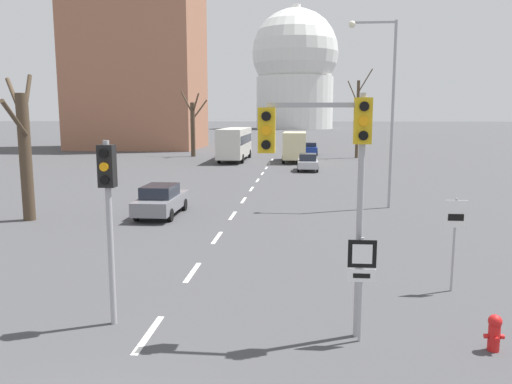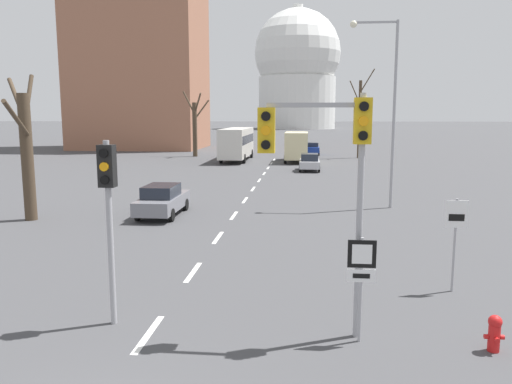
% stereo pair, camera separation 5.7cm
% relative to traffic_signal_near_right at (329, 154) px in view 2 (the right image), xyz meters
% --- Properties ---
extents(lane_stripe_0, '(0.16, 2.00, 0.01)m').
position_rel_traffic_signal_near_right_xyz_m(lane_stripe_0, '(-3.95, -0.36, -4.05)').
color(lane_stripe_0, silver).
rests_on(lane_stripe_0, ground_plane).
extents(lane_stripe_1, '(0.16, 2.00, 0.01)m').
position_rel_traffic_signal_near_right_xyz_m(lane_stripe_1, '(-3.95, 4.14, -4.05)').
color(lane_stripe_1, silver).
rests_on(lane_stripe_1, ground_plane).
extents(lane_stripe_2, '(0.16, 2.00, 0.01)m').
position_rel_traffic_signal_near_right_xyz_m(lane_stripe_2, '(-3.95, 8.64, -4.05)').
color(lane_stripe_2, silver).
rests_on(lane_stripe_2, ground_plane).
extents(lane_stripe_3, '(0.16, 2.00, 0.01)m').
position_rel_traffic_signal_near_right_xyz_m(lane_stripe_3, '(-3.95, 13.14, -4.05)').
color(lane_stripe_3, silver).
rests_on(lane_stripe_3, ground_plane).
extents(lane_stripe_4, '(0.16, 2.00, 0.01)m').
position_rel_traffic_signal_near_right_xyz_m(lane_stripe_4, '(-3.95, 17.64, -4.05)').
color(lane_stripe_4, silver).
rests_on(lane_stripe_4, ground_plane).
extents(lane_stripe_5, '(0.16, 2.00, 0.01)m').
position_rel_traffic_signal_near_right_xyz_m(lane_stripe_5, '(-3.95, 22.14, -4.05)').
color(lane_stripe_5, silver).
rests_on(lane_stripe_5, ground_plane).
extents(lane_stripe_6, '(0.16, 2.00, 0.01)m').
position_rel_traffic_signal_near_right_xyz_m(lane_stripe_6, '(-3.95, 26.64, -4.05)').
color(lane_stripe_6, silver).
rests_on(lane_stripe_6, ground_plane).
extents(lane_stripe_7, '(0.16, 2.00, 0.01)m').
position_rel_traffic_signal_near_right_xyz_m(lane_stripe_7, '(-3.95, 31.14, -4.05)').
color(lane_stripe_7, silver).
rests_on(lane_stripe_7, ground_plane).
extents(lane_stripe_8, '(0.16, 2.00, 0.01)m').
position_rel_traffic_signal_near_right_xyz_m(lane_stripe_8, '(-3.95, 35.64, -4.05)').
color(lane_stripe_8, silver).
rests_on(lane_stripe_8, ground_plane).
extents(lane_stripe_9, '(0.16, 2.00, 0.01)m').
position_rel_traffic_signal_near_right_xyz_m(lane_stripe_9, '(-3.95, 40.14, -4.05)').
color(lane_stripe_9, silver).
rests_on(lane_stripe_9, ground_plane).
extents(lane_stripe_10, '(0.16, 2.00, 0.01)m').
position_rel_traffic_signal_near_right_xyz_m(lane_stripe_10, '(-3.95, 44.64, -4.05)').
color(lane_stripe_10, silver).
rests_on(lane_stripe_10, ground_plane).
extents(traffic_signal_near_right, '(2.38, 0.34, 5.34)m').
position_rel_traffic_signal_near_right_xyz_m(traffic_signal_near_right, '(0.00, 0.00, 0.00)').
color(traffic_signal_near_right, '#9E9EA3').
rests_on(traffic_signal_near_right, ground_plane).
extents(traffic_signal_centre_tall, '(0.36, 0.34, 4.32)m').
position_rel_traffic_signal_near_right_xyz_m(traffic_signal_centre_tall, '(-4.95, 0.14, -1.03)').
color(traffic_signal_centre_tall, '#9E9EA3').
rests_on(traffic_signal_centre_tall, ground_plane).
extents(route_sign_post, '(0.60, 0.08, 2.32)m').
position_rel_traffic_signal_near_right_xyz_m(route_sign_post, '(0.74, -0.26, -2.49)').
color(route_sign_post, '#9E9EA3').
rests_on(route_sign_post, ground_plane).
extents(speed_limit_sign, '(0.60, 0.08, 2.64)m').
position_rel_traffic_signal_near_right_xyz_m(speed_limit_sign, '(3.65, 3.18, -2.27)').
color(speed_limit_sign, '#9E9EA3').
rests_on(speed_limit_sign, ground_plane).
extents(fire_hydrant, '(0.40, 0.34, 0.79)m').
position_rel_traffic_signal_near_right_xyz_m(fire_hydrant, '(3.48, -0.44, -3.63)').
color(fire_hydrant, red).
rests_on(fire_hydrant, ground_plane).
extents(street_lamp_right, '(2.47, 0.36, 9.64)m').
position_rel_traffic_signal_near_right_xyz_m(street_lamp_right, '(3.65, 16.04, 1.78)').
color(street_lamp_right, '#9E9EA3').
rests_on(street_lamp_right, ground_plane).
extents(sedan_near_left, '(1.79, 4.46, 1.53)m').
position_rel_traffic_signal_near_right_xyz_m(sedan_near_left, '(-7.43, 12.83, -3.28)').
color(sedan_near_left, slate).
rests_on(sedan_near_left, ground_plane).
extents(sedan_near_right, '(1.81, 4.19, 1.54)m').
position_rel_traffic_signal_near_right_xyz_m(sedan_near_right, '(0.33, 52.00, -3.26)').
color(sedan_near_right, navy).
rests_on(sedan_near_right, ground_plane).
extents(sedan_mid_centre, '(1.94, 4.31, 1.54)m').
position_rel_traffic_signal_near_right_xyz_m(sedan_mid_centre, '(-1.15, 70.85, -3.27)').
color(sedan_mid_centre, black).
rests_on(sedan_mid_centre, ground_plane).
extents(sedan_far_left, '(1.81, 3.87, 1.54)m').
position_rel_traffic_signal_near_right_xyz_m(sedan_far_left, '(-0.12, 33.58, -3.28)').
color(sedan_far_left, '#B7B7BC').
rests_on(sedan_far_left, ground_plane).
extents(city_bus, '(2.66, 10.80, 3.48)m').
position_rel_traffic_signal_near_right_xyz_m(city_bus, '(-7.92, 43.10, -2.01)').
color(city_bus, beige).
rests_on(city_bus, ground_plane).
extents(delivery_truck, '(2.44, 7.20, 3.14)m').
position_rel_traffic_signal_near_right_xyz_m(delivery_truck, '(-1.43, 42.15, -2.36)').
color(delivery_truck, '#333842').
rests_on(delivery_truck, ground_plane).
extents(bare_tree_left_near, '(3.23, 2.65, 7.77)m').
position_rel_traffic_signal_near_right_xyz_m(bare_tree_left_near, '(-13.60, 47.99, -0.45)').
color(bare_tree_left_near, '#473828').
rests_on(bare_tree_left_near, ground_plane).
extents(bare_tree_right_near, '(3.00, 2.46, 10.03)m').
position_rel_traffic_signal_near_right_xyz_m(bare_tree_right_near, '(5.64, 47.75, 0.65)').
color(bare_tree_right_near, '#473828').
rests_on(bare_tree_right_near, ground_plane).
extents(bare_tree_left_far, '(2.19, 3.91, 6.81)m').
position_rel_traffic_signal_near_right_xyz_m(bare_tree_left_far, '(-13.33, 11.19, -0.78)').
color(bare_tree_left_far, '#473828').
rests_on(bare_tree_left_far, ground_plane).
extents(capitol_dome, '(31.23, 31.23, 44.11)m').
position_rel_traffic_signal_near_right_xyz_m(capitol_dome, '(-3.95, 176.44, 17.43)').
color(capitol_dome, silver).
rests_on(capitol_dome, ground_plane).
extents(apartment_block_left, '(18.00, 14.00, 29.78)m').
position_rel_traffic_signal_near_right_xyz_m(apartment_block_left, '(-24.88, 62.46, 10.83)').
color(apartment_block_left, '#9E664C').
rests_on(apartment_block_left, ground_plane).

